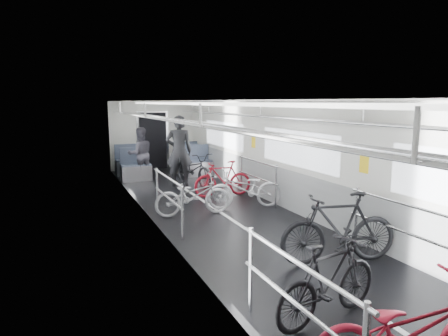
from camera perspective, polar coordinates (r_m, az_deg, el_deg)
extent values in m
cube|color=black|center=(8.15, 1.33, -7.53)|extent=(3.00, 14.00, 0.01)
cube|color=white|center=(7.79, 1.39, 9.58)|extent=(3.00, 14.00, 0.02)
cube|color=silver|center=(7.40, -9.28, 0.13)|extent=(0.02, 14.00, 2.40)
cube|color=silver|center=(8.61, 10.50, 1.40)|extent=(0.02, 14.00, 2.40)
cube|color=silver|center=(14.51, -10.17, 4.63)|extent=(3.00, 0.02, 2.40)
cube|color=white|center=(8.15, 1.33, -7.50)|extent=(0.08, 13.80, 0.01)
cube|color=gray|center=(7.56, -8.91, -5.47)|extent=(0.01, 13.90, 0.90)
cube|color=gray|center=(8.72, 10.18, -3.49)|extent=(0.01, 13.90, 0.90)
cube|color=white|center=(7.37, -9.10, 1.68)|extent=(0.01, 10.80, 0.75)
cube|color=white|center=(8.56, 10.37, 2.71)|extent=(0.01, 10.80, 0.75)
cube|color=white|center=(7.58, -2.44, 9.13)|extent=(0.14, 13.40, 0.05)
cube|color=white|center=(8.04, 5.01, 9.12)|extent=(0.14, 13.40, 0.05)
cube|color=black|center=(14.47, -10.10, 3.83)|extent=(0.95, 0.10, 2.00)
imported|color=maroon|center=(3.96, 24.81, -20.46)|extent=(1.86, 1.02, 0.92)
imported|color=black|center=(4.64, 14.71, -15.35)|extent=(1.59, 0.72, 0.92)
imported|color=#ADADB2|center=(8.47, -4.49, -3.92)|extent=(1.66, 0.69, 0.86)
imported|color=black|center=(6.18, 16.09, -8.27)|extent=(1.87, 0.91, 1.08)
imported|color=silver|center=(8.99, 3.04, -2.97)|extent=(1.79, 0.89, 0.90)
imported|color=maroon|center=(10.09, -0.15, -1.56)|extent=(1.53, 0.51, 0.91)
imported|color=black|center=(11.42, -4.37, -0.13)|extent=(1.01, 1.94, 0.97)
imported|color=black|center=(11.33, -6.44, 2.41)|extent=(0.84, 0.67, 2.01)
imported|color=#2C2A31|center=(12.41, -11.87, 1.97)|extent=(0.81, 0.65, 1.62)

